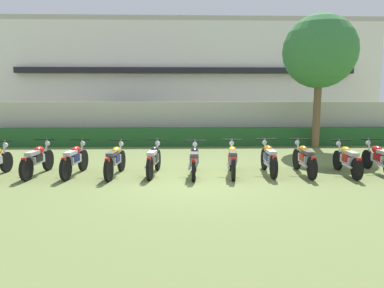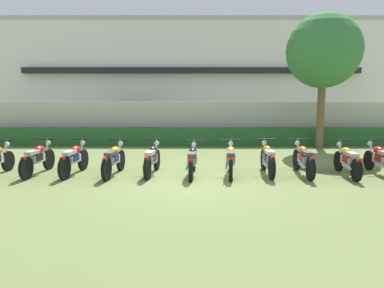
{
  "view_description": "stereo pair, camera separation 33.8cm",
  "coord_description": "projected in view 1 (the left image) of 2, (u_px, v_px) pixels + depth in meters",
  "views": [
    {
      "loc": [
        -0.3,
        -8.97,
        2.21
      ],
      "look_at": [
        0.0,
        0.92,
        0.84
      ],
      "focal_mm": 32.44,
      "sensor_mm": 36.0,
      "label": 1
    },
    {
      "loc": [
        0.04,
        -8.98,
        2.21
      ],
      "look_at": [
        0.0,
        0.92,
        0.84
      ],
      "focal_mm": 32.44,
      "sensor_mm": 36.0,
      "label": 2
    }
  ],
  "objects": [
    {
      "name": "motorcycle_in_row_6",
      "position": [
        232.0,
        159.0,
        9.72
      ],
      "size": [
        0.6,
        1.91,
        0.97
      ],
      "rotation": [
        0.0,
        0.0,
        1.47
      ],
      "color": "black",
      "rests_on": "ground"
    },
    {
      "name": "motorcycle_in_row_3",
      "position": [
        115.0,
        160.0,
        9.63
      ],
      "size": [
        0.6,
        1.9,
        0.97
      ],
      "rotation": [
        0.0,
        0.0,
        1.48
      ],
      "color": "black",
      "rests_on": "ground"
    },
    {
      "name": "parked_car",
      "position": [
        127.0,
        119.0,
        19.32
      ],
      "size": [
        4.56,
        2.2,
        1.89
      ],
      "rotation": [
        0.0,
        0.0,
        0.03
      ],
      "color": "#9EA3A8",
      "rests_on": "ground"
    },
    {
      "name": "motorcycle_in_row_1",
      "position": [
        37.0,
        159.0,
        9.7
      ],
      "size": [
        0.6,
        1.93,
        0.97
      ],
      "rotation": [
        0.0,
        0.0,
        1.51
      ],
      "color": "black",
      "rests_on": "ground"
    },
    {
      "name": "motorcycle_in_row_8",
      "position": [
        304.0,
        158.0,
        9.84
      ],
      "size": [
        0.6,
        1.98,
        0.97
      ],
      "rotation": [
        0.0,
        0.0,
        1.54
      ],
      "color": "black",
      "rests_on": "ground"
    },
    {
      "name": "ground",
      "position": [
        193.0,
        180.0,
        9.2
      ],
      "size": [
        60.0,
        60.0,
        0.0
      ],
      "primitive_type": "plane",
      "color": "olive"
    },
    {
      "name": "compound_wall",
      "position": [
        188.0,
        123.0,
        16.21
      ],
      "size": [
        24.19,
        0.3,
        1.95
      ],
      "primitive_type": "cube",
      "color": "#BCB7A8",
      "rests_on": "ground"
    },
    {
      "name": "motorcycle_in_row_10",
      "position": [
        379.0,
        158.0,
        9.97
      ],
      "size": [
        0.6,
        1.87,
        0.95
      ],
      "rotation": [
        0.0,
        0.0,
        1.53
      ],
      "color": "black",
      "rests_on": "ground"
    },
    {
      "name": "motorcycle_in_row_9",
      "position": [
        347.0,
        159.0,
        9.77
      ],
      "size": [
        0.6,
        1.89,
        0.95
      ],
      "rotation": [
        0.0,
        0.0,
        1.51
      ],
      "color": "black",
      "rests_on": "ground"
    },
    {
      "name": "motorcycle_in_row_5",
      "position": [
        194.0,
        160.0,
        9.66
      ],
      "size": [
        0.6,
        1.89,
        0.95
      ],
      "rotation": [
        0.0,
        0.0,
        1.51
      ],
      "color": "black",
      "rests_on": "ground"
    },
    {
      "name": "motorcycle_in_row_4",
      "position": [
        154.0,
        159.0,
        9.78
      ],
      "size": [
        0.6,
        1.88,
        0.96
      ],
      "rotation": [
        0.0,
        0.0,
        1.47
      ],
      "color": "black",
      "rests_on": "ground"
    },
    {
      "name": "hedge_row",
      "position": [
        188.0,
        137.0,
        15.6
      ],
      "size": [
        19.36,
        0.7,
        0.79
      ],
      "primitive_type": "cube",
      "color": "#235628",
      "rests_on": "ground"
    },
    {
      "name": "building",
      "position": [
        186.0,
        76.0,
        25.21
      ],
      "size": [
        25.47,
        6.5,
        7.26
      ],
      "color": "white",
      "rests_on": "ground"
    },
    {
      "name": "motorcycle_in_row_2",
      "position": [
        75.0,
        159.0,
        9.69
      ],
      "size": [
        0.6,
        1.88,
        0.97
      ],
      "rotation": [
        0.0,
        0.0,
        1.48
      ],
      "color": "black",
      "rests_on": "ground"
    },
    {
      "name": "tree_near_inspector",
      "position": [
        320.0,
        52.0,
        14.5
      ],
      "size": [
        3.06,
        3.06,
        5.61
      ],
      "color": "brown",
      "rests_on": "ground"
    },
    {
      "name": "motorcycle_in_row_7",
      "position": [
        269.0,
        158.0,
        9.87
      ],
      "size": [
        0.6,
        1.85,
        0.98
      ],
      "rotation": [
        0.0,
        0.0,
        1.54
      ],
      "color": "black",
      "rests_on": "ground"
    }
  ]
}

